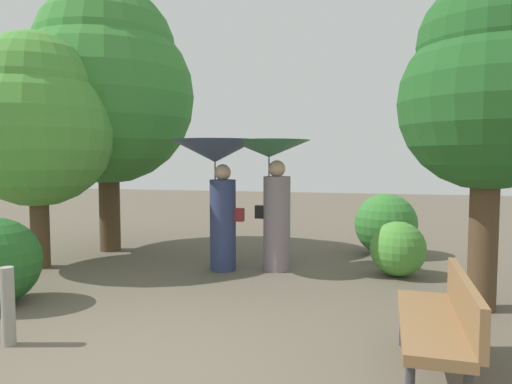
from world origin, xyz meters
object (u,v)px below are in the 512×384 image
at_px(tree_near_right, 489,85).
at_px(tree_mid_left, 36,119).
at_px(person_left, 217,171).
at_px(person_right, 272,177).
at_px(tree_near_left, 107,84).
at_px(path_marker_post, 8,306).
at_px(park_bench, 442,318).

bearing_deg(tree_near_right, tree_mid_left, 174.67).
xyz_separation_m(person_left, tree_mid_left, (-2.77, -0.51, 0.80)).
bearing_deg(person_right, person_left, 101.82).
distance_m(tree_near_left, tree_near_right, 6.33).
bearing_deg(path_marker_post, park_bench, 2.43).
distance_m(person_left, tree_mid_left, 2.92).
bearing_deg(tree_near_left, tree_near_right, -19.16).
distance_m(park_bench, tree_mid_left, 6.40).
xyz_separation_m(person_left, tree_near_right, (3.52, -1.10, 1.00)).
xyz_separation_m(tree_mid_left, path_marker_post, (1.81, -2.72, -1.96)).
xyz_separation_m(tree_near_left, tree_near_right, (5.95, -2.07, -0.56)).
height_order(tree_near_right, path_marker_post, tree_near_right).
bearing_deg(person_right, tree_near_right, -117.43).
relative_size(person_right, tree_near_right, 0.53).
relative_size(park_bench, path_marker_post, 2.08).
xyz_separation_m(tree_near_right, tree_mid_left, (-6.29, 0.59, -0.20)).
relative_size(tree_mid_left, path_marker_post, 5.01).
distance_m(person_left, park_bench, 4.28).
distance_m(person_left, person_right, 0.84).
distance_m(tree_near_right, path_marker_post, 5.41).
relative_size(person_left, park_bench, 1.32).
relative_size(person_right, park_bench, 1.32).
bearing_deg(path_marker_post, tree_near_left, 109.37).
bearing_deg(person_right, park_bench, -150.54).
bearing_deg(person_right, tree_mid_left, 99.31).
bearing_deg(tree_near_right, person_right, 154.44).
height_order(tree_near_right, tree_mid_left, tree_near_right).
distance_m(park_bench, path_marker_post, 3.77).
bearing_deg(tree_mid_left, park_bench, -24.71).
bearing_deg(park_bench, person_left, -135.61).
bearing_deg(park_bench, tree_near_left, -125.68).
bearing_deg(tree_near_left, person_left, -21.79).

